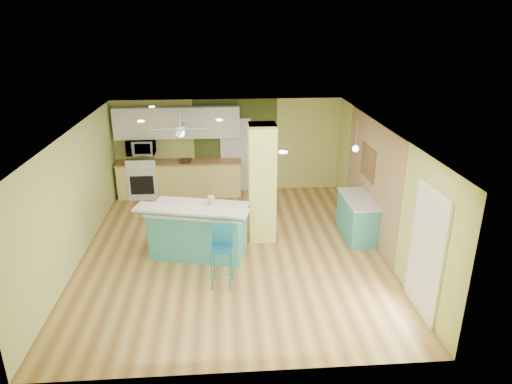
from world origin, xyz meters
TOP-DOWN VIEW (x-y plane):
  - floor at (0.00, 0.00)m, footprint 6.00×7.00m
  - ceiling at (0.00, 0.00)m, footprint 6.00×7.00m
  - wall_back at (0.00, 3.50)m, footprint 6.00×0.01m
  - wall_front at (0.00, -3.50)m, footprint 6.00×0.01m
  - wall_left at (-3.00, 0.00)m, footprint 0.01×7.00m
  - wall_right at (3.00, 0.00)m, footprint 0.01×7.00m
  - wood_panel at (2.99, 0.60)m, footprint 0.02×3.40m
  - olive_accent at (0.20, 3.49)m, footprint 2.20×0.02m
  - interior_door at (0.20, 3.46)m, footprint 0.82×0.05m
  - french_door at (2.97, -2.30)m, footprint 0.04×1.08m
  - column at (0.65, 0.50)m, footprint 0.55×0.55m
  - kitchen_run at (-1.30, 3.20)m, footprint 3.25×0.63m
  - stove at (-2.25, 3.19)m, footprint 0.76×0.66m
  - upper_cabinets at (-1.30, 3.32)m, footprint 3.20×0.34m
  - microwave at (-2.25, 3.20)m, footprint 0.70×0.48m
  - ceiling_fan at (-1.10, 2.00)m, footprint 1.41×1.41m
  - pendant_lamp at (2.65, 0.75)m, footprint 0.14×0.14m
  - wall_decor at (2.96, 0.80)m, footprint 0.03×0.90m
  - peninsula at (-0.67, -0.14)m, footprint 2.23×1.59m
  - bar_stool at (-0.21, -1.26)m, footprint 0.42×0.42m
  - side_counter at (2.70, 0.43)m, footprint 0.58×1.37m
  - fruit_bowl at (-1.12, 3.10)m, footprint 0.35×0.35m
  - canister at (-0.41, 0.01)m, footprint 0.13×0.13m

SIDE VIEW (x-z plane):
  - floor at x=0.00m, z-range -0.01..0.00m
  - side_counter at x=2.70m, z-range 0.00..0.89m
  - stove at x=-2.25m, z-range -0.08..1.00m
  - kitchen_run at x=-1.30m, z-range 0.00..0.94m
  - peninsula at x=-0.67m, z-range -0.04..1.11m
  - bar_stool at x=-0.21m, z-range 0.19..1.33m
  - fruit_bowl at x=-1.12m, z-range 0.94..1.02m
  - interior_door at x=0.20m, z-range 0.00..2.00m
  - french_door at x=2.97m, z-range 0.00..2.10m
  - canister at x=-0.41m, z-range 1.00..1.18m
  - wall_back at x=0.00m, z-range 0.00..2.50m
  - wall_front at x=0.00m, z-range 0.00..2.50m
  - wall_left at x=-3.00m, z-range 0.00..2.50m
  - wall_right at x=3.00m, z-range 0.00..2.50m
  - wood_panel at x=2.99m, z-range 0.00..2.50m
  - olive_accent at x=0.20m, z-range 0.00..2.50m
  - column at x=0.65m, z-range 0.00..2.50m
  - microwave at x=-2.25m, z-range 1.16..1.55m
  - wall_decor at x=2.96m, z-range 1.20..1.90m
  - pendant_lamp at x=2.65m, z-range 1.54..2.23m
  - upper_cabinets at x=-1.30m, z-range 1.55..2.35m
  - ceiling_fan at x=-1.10m, z-range 1.77..2.38m
  - ceiling at x=0.00m, z-range 2.50..2.51m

